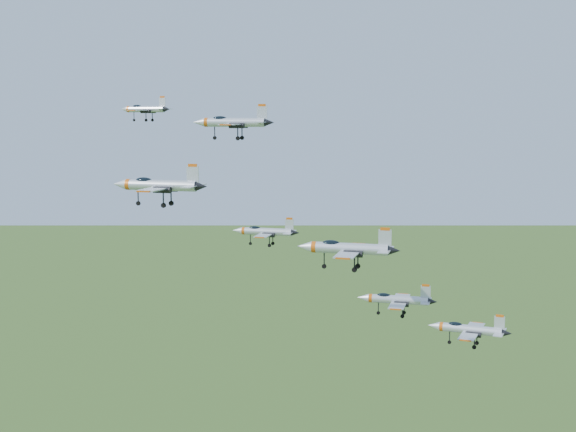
# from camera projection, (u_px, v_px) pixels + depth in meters

# --- Properties ---
(jet_lead) EXTENTS (10.38, 8.78, 2.80)m
(jet_lead) POSITION_uv_depth(u_px,v_px,m) (144.00, 109.00, 140.59)
(jet_lead) COLOR silver
(jet_left_high) EXTENTS (12.68, 10.41, 3.40)m
(jet_left_high) POSITION_uv_depth(u_px,v_px,m) (232.00, 122.00, 119.55)
(jet_left_high) COLOR silver
(jet_right_high) EXTENTS (13.38, 11.07, 3.57)m
(jet_right_high) POSITION_uv_depth(u_px,v_px,m) (158.00, 185.00, 103.76)
(jet_right_high) COLOR silver
(jet_left_low) EXTENTS (10.99, 9.06, 2.94)m
(jet_left_low) POSITION_uv_depth(u_px,v_px,m) (265.00, 231.00, 125.94)
(jet_left_low) COLOR silver
(jet_right_low) EXTENTS (14.07, 11.62, 3.76)m
(jet_right_low) POSITION_uv_depth(u_px,v_px,m) (346.00, 248.00, 106.60)
(jet_right_low) COLOR silver
(jet_trail) EXTENTS (11.64, 9.60, 3.11)m
(jet_trail) POSITION_uv_depth(u_px,v_px,m) (396.00, 299.00, 115.82)
(jet_trail) COLOR silver
(jet_extra) EXTENTS (13.18, 11.07, 3.54)m
(jet_extra) POSITION_uv_depth(u_px,v_px,m) (468.00, 329.00, 125.90)
(jet_extra) COLOR silver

